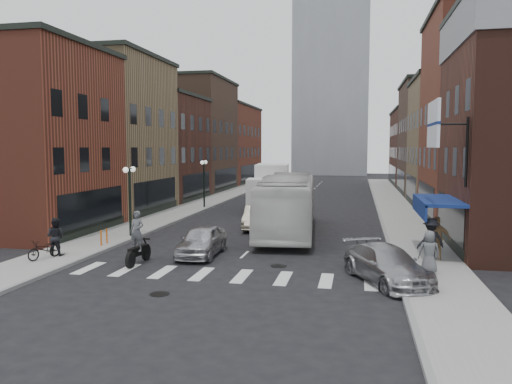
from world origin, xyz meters
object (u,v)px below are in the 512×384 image
at_px(parked_bicycle, 44,249).
at_px(ped_right_a, 431,240).
at_px(bike_rack, 104,237).
at_px(sedan_left_near, 202,241).
at_px(curb_car, 387,265).
at_px(streetlamp_near, 130,188).
at_px(ped_right_c, 429,252).
at_px(motorcycle_rider, 138,239).
at_px(ped_right_b, 437,238).
at_px(box_truck, 270,187).
at_px(billboard_sign, 435,126).
at_px(sedan_left_far, 258,217).
at_px(transit_bus, 288,204).
at_px(ped_left_solo, 55,237).
at_px(streetlamp_far, 204,175).

height_order(parked_bicycle, ped_right_a, ped_right_a).
distance_m(bike_rack, sedan_left_near, 5.70).
height_order(curb_car, parked_bicycle, curb_car).
height_order(streetlamp_near, ped_right_c, streetlamp_near).
height_order(motorcycle_rider, ped_right_b, motorcycle_rider).
bearing_deg(box_truck, ped_right_b, -65.60).
xyz_separation_m(billboard_sign, curb_car, (-2.09, -3.29, -5.43)).
bearing_deg(ped_right_a, curb_car, 34.39).
distance_m(curb_car, parked_bicycle, 15.06).
bearing_deg(sedan_left_far, curb_car, -63.55).
distance_m(sedan_left_far, curb_car, 13.76).
height_order(sedan_left_far, ped_right_a, ped_right_a).
relative_size(bike_rack, parked_bicycle, 0.47).
xyz_separation_m(billboard_sign, streetlamp_near, (-15.99, 3.50, -3.22)).
bearing_deg(streetlamp_near, sedan_left_far, 36.52).
distance_m(transit_bus, sedan_left_near, 7.91).
distance_m(sedan_left_near, ped_left_solo, 6.83).
xyz_separation_m(transit_bus, curb_car, (5.30, -10.34, -1.08)).
height_order(streetlamp_near, motorcycle_rider, streetlamp_near).
bearing_deg(parked_bicycle, ped_right_a, 27.35).
bearing_deg(streetlamp_far, motorcycle_rider, -80.91).
height_order(bike_rack, box_truck, box_truck).
relative_size(motorcycle_rider, parked_bicycle, 1.41).
relative_size(sedan_left_far, curb_car, 0.95).
distance_m(sedan_left_near, curb_car, 9.05).
height_order(streetlamp_near, streetlamp_far, same).
xyz_separation_m(streetlamp_near, ped_right_b, (16.29, -2.95, -1.78)).
distance_m(motorcycle_rider, transit_bus, 10.92).
bearing_deg(motorcycle_rider, streetlamp_near, 126.27).
height_order(sedan_left_near, ped_left_solo, ped_left_solo).
height_order(billboard_sign, ped_left_solo, billboard_sign).
height_order(bike_rack, parked_bicycle, parked_bicycle).
bearing_deg(streetlamp_far, sedan_left_near, -72.88).
bearing_deg(sedan_left_near, sedan_left_far, 81.43).
xyz_separation_m(streetlamp_far, sedan_left_far, (6.49, -9.19, -2.16)).
distance_m(billboard_sign, ped_left_solo, 17.95).
distance_m(ped_right_a, ped_right_b, 0.70).
bearing_deg(transit_bus, streetlamp_near, -162.23).
height_order(transit_bus, ped_right_c, transit_bus).
distance_m(billboard_sign, curb_car, 6.68).
bearing_deg(ped_left_solo, ped_right_c, 177.90).
bearing_deg(transit_bus, parked_bicycle, -139.23).
distance_m(parked_bicycle, ped_right_b, 17.79).
height_order(transit_bus, ped_right_b, transit_bus).
bearing_deg(streetlamp_near, curb_car, -26.03).
relative_size(ped_left_solo, ped_right_b, 0.91).
bearing_deg(sedan_left_near, ped_left_solo, -164.62).
xyz_separation_m(bike_rack, motorcycle_rider, (3.39, -3.20, 0.58)).
distance_m(streetlamp_far, box_truck, 5.71).
distance_m(sedan_left_near, ped_right_c, 10.37).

